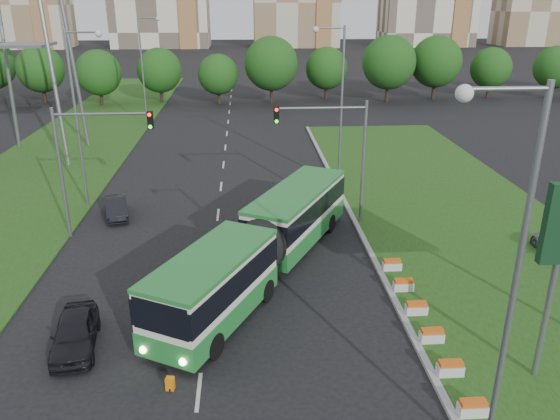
{
  "coord_description": "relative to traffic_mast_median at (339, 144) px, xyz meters",
  "views": [
    {
      "loc": [
        -1.03,
        -22.78,
        13.82
      ],
      "look_at": [
        0.85,
        5.95,
        2.6
      ],
      "focal_mm": 35.0,
      "sensor_mm": 36.0,
      "label": 1
    }
  ],
  "objects": [
    {
      "name": "car_left_far",
      "position": [
        -14.58,
        2.15,
        -4.7
      ],
      "size": [
        2.33,
        4.16,
        1.3
      ],
      "primitive_type": "imported",
      "rotation": [
        0.0,
        0.0,
        0.26
      ],
      "color": "black",
      "rests_on": "ground"
    },
    {
      "name": "median_kerb",
      "position": [
        1.27,
        -2.0,
        -5.26
      ],
      "size": [
        0.3,
        60.0,
        0.18
      ],
      "primitive_type": "cube",
      "color": "#959595",
      "rests_on": "ground"
    },
    {
      "name": "traffic_mast_left",
      "position": [
        -15.16,
        -1.0,
        0.0
      ],
      "size": [
        5.76,
        0.32,
        8.0
      ],
      "color": "gray",
      "rests_on": "ground"
    },
    {
      "name": "tree_line",
      "position": [
        5.22,
        45.0,
        -0.85
      ],
      "size": [
        120.0,
        8.0,
        9.0
      ],
      "primitive_type": null,
      "color": "#154913",
      "rests_on": "ground"
    },
    {
      "name": "lane_markings",
      "position": [
        -7.78,
        10.0,
        -5.35
      ],
      "size": [
        0.2,
        100.0,
        0.01
      ],
      "primitive_type": null,
      "color": "beige",
      "rests_on": "ground"
    },
    {
      "name": "car_left_near",
      "position": [
        -13.13,
        -12.84,
        -4.62
      ],
      "size": [
        2.34,
        4.51,
        1.47
      ],
      "primitive_type": "imported",
      "rotation": [
        0.0,
        0.0,
        0.15
      ],
      "color": "black",
      "rests_on": "ground"
    },
    {
      "name": "articulated_bus",
      "position": [
        -5.32,
        -6.68,
        -3.52
      ],
      "size": [
        2.83,
        18.15,
        2.99
      ],
      "rotation": [
        0.0,
        0.0,
        -0.49
      ],
      "color": "silver",
      "rests_on": "ground"
    },
    {
      "name": "grass_median",
      "position": [
        8.22,
        -2.0,
        -5.27
      ],
      "size": [
        14.0,
        60.0,
        0.15
      ],
      "primitive_type": "cube",
      "color": "#1E4513",
      "rests_on": "ground"
    },
    {
      "name": "shopping_trolley",
      "position": [
        -8.85,
        -15.78,
        -5.09
      ],
      "size": [
        0.31,
        0.32,
        0.52
      ],
      "rotation": [
        0.0,
        0.0,
        -0.18
      ],
      "color": "orange",
      "rests_on": "ground"
    },
    {
      "name": "flower_planters",
      "position": [
        1.92,
        -12.5,
        -4.9
      ],
      "size": [
        1.1,
        11.5,
        0.6
      ],
      "primitive_type": null,
      "color": "silver",
      "rests_on": "grass_median"
    },
    {
      "name": "pedestrian",
      "position": [
        -7.69,
        -13.05,
        -4.53
      ],
      "size": [
        0.45,
        0.63,
        1.64
      ],
      "primitive_type": "imported",
      "rotation": [
        0.0,
        0.0,
        1.46
      ],
      "color": "gray",
      "rests_on": "ground"
    },
    {
      "name": "ground",
      "position": [
        -4.78,
        -10.0,
        -5.35
      ],
      "size": [
        360.0,
        360.0,
        0.0
      ],
      "primitive_type": "plane",
      "color": "black",
      "rests_on": "ground"
    },
    {
      "name": "traffic_mast_median",
      "position": [
        0.0,
        0.0,
        0.0
      ],
      "size": [
        5.76,
        0.32,
        8.0
      ],
      "color": "gray",
      "rests_on": "ground"
    },
    {
      "name": "left_verge",
      "position": [
        -22.78,
        15.0,
        -5.3
      ],
      "size": [
        12.0,
        110.0,
        0.1
      ],
      "primitive_type": "cube",
      "color": "#1E4513",
      "rests_on": "ground"
    },
    {
      "name": "street_lamps",
      "position": [
        -7.78,
        0.0,
        0.65
      ],
      "size": [
        36.0,
        60.0,
        12.0
      ],
      "primitive_type": null,
      "color": "gray",
      "rests_on": "ground"
    }
  ]
}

